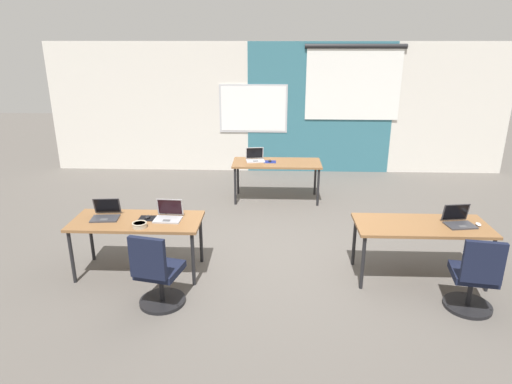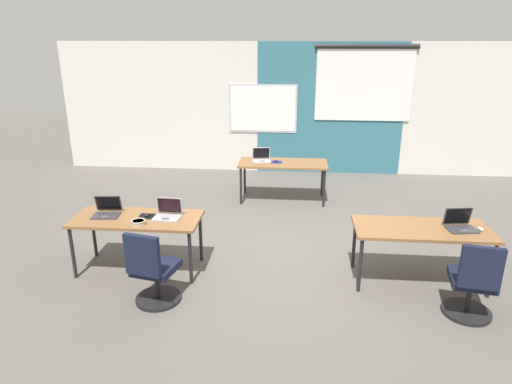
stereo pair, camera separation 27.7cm
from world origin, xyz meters
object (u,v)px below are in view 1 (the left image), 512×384
(laptop_far_left, at_px, (255,158))
(chair_near_right_end, at_px, (474,281))
(mouse_near_right_end, at_px, (478,224))
(mouse_far_left, at_px, (270,161))
(laptop_near_left_end, at_px, (106,214))
(desk_far_center, at_px, (277,165))
(snack_bowl, at_px, (140,225))
(desk_near_left, at_px, (137,224))
(desk_near_right, at_px, (422,229))
(mouse_near_left_inner, at_px, (148,217))
(laptop_near_right_end, at_px, (459,221))
(laptop_near_left_inner, at_px, (169,215))
(chair_near_left_inner, at_px, (158,276))

(laptop_far_left, height_order, chair_near_right_end, laptop_far_left)
(mouse_near_right_end, bearing_deg, chair_near_right_end, -112.22)
(mouse_far_left, distance_m, laptop_near_left_end, 3.42)
(desk_far_center, relative_size, snack_bowl, 9.01)
(desk_near_left, relative_size, mouse_far_left, 15.89)
(desk_near_right, distance_m, chair_near_right_end, 0.86)
(desk_near_left, distance_m, laptop_far_left, 3.18)
(mouse_near_left_inner, xyz_separation_m, laptop_far_left, (1.22, 2.83, 0.03))
(desk_far_center, relative_size, mouse_near_right_end, 15.93)
(desk_near_right, distance_m, mouse_near_left_inner, 3.37)
(mouse_near_left_inner, bearing_deg, laptop_near_right_end, -0.57)
(desk_far_center, height_order, laptop_near_left_inner, laptop_near_left_inner)
(chair_near_left_inner, xyz_separation_m, laptop_near_left_end, (-0.83, 0.83, 0.39))
(chair_near_right_end, bearing_deg, chair_near_left_inner, 9.91)
(desk_far_center, xyz_separation_m, laptop_far_left, (-0.40, 0.08, 0.11))
(laptop_far_left, bearing_deg, desk_far_center, -20.26)
(mouse_near_left_inner, relative_size, laptop_far_left, 0.29)
(laptop_far_left, height_order, laptop_near_left_end, laptop_far_left)
(desk_near_right, xyz_separation_m, laptop_near_right_end, (0.43, 0.01, 0.11))
(laptop_near_left_end, height_order, snack_bowl, laptop_near_left_end)
(desk_far_center, distance_m, chair_near_left_inner, 3.82)
(laptop_near_left_end, bearing_deg, chair_near_right_end, -15.94)
(mouse_near_left_inner, bearing_deg, laptop_near_left_inner, -0.29)
(laptop_far_left, bearing_deg, mouse_near_left_inner, -122.38)
(desk_near_right, xyz_separation_m, laptop_far_left, (-2.15, 2.88, 0.11))
(laptop_far_left, bearing_deg, desk_near_right, -62.25)
(laptop_far_left, relative_size, laptop_near_right_end, 1.00)
(laptop_near_left_end, bearing_deg, mouse_near_right_end, -6.46)
(desk_near_right, height_order, laptop_far_left, laptop_far_left)
(mouse_near_left_inner, height_order, chair_near_right_end, chair_near_right_end)
(mouse_near_right_end, bearing_deg, desk_near_right, 178.71)
(desk_near_left, bearing_deg, laptop_near_left_inner, 6.92)
(desk_near_left, bearing_deg, snack_bowl, -65.18)
(mouse_near_left_inner, relative_size, snack_bowl, 0.60)
(desk_far_center, bearing_deg, desk_near_left, -122.01)
(laptop_near_left_inner, bearing_deg, mouse_near_right_end, 1.95)
(mouse_near_right_end, xyz_separation_m, laptop_near_left_end, (-4.56, 0.07, 0.03))
(laptop_far_left, bearing_deg, mouse_near_right_end, -54.85)
(mouse_near_right_end, height_order, snack_bowl, snack_bowl)
(desk_far_center, relative_size, laptop_far_left, 4.34)
(laptop_near_left_inner, bearing_deg, laptop_near_left_end, -177.59)
(desk_far_center, bearing_deg, mouse_far_left, 176.95)
(snack_bowl, bearing_deg, chair_near_right_end, -7.54)
(desk_near_left, bearing_deg, mouse_near_right_end, -0.20)
(mouse_near_left_inner, relative_size, chair_near_left_inner, 0.12)
(desk_near_left, relative_size, chair_near_right_end, 1.74)
(laptop_far_left, xyz_separation_m, snack_bowl, (-1.25, -3.11, -0.01))
(desk_near_right, distance_m, snack_bowl, 3.40)
(desk_near_right, height_order, laptop_near_right_end, laptop_near_right_end)
(chair_near_right_end, bearing_deg, laptop_near_right_end, -85.72)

